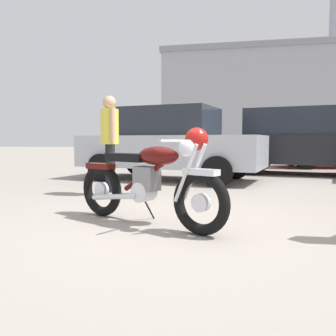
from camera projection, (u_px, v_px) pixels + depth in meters
The scene contains 7 objects.
ground_plane at pixel (169, 225), 3.86m from camera, with size 80.00×80.00×0.00m, color gray.
vintage_motorcycle at pixel (151, 180), 3.85m from camera, with size 1.95×0.95×1.07m.
bystander at pixel (110, 135), 5.90m from camera, with size 0.32×0.38×1.66m.
pale_sedan_back at pixel (171, 144), 8.23m from camera, with size 4.41×2.41×1.67m.
red_hatchback_near at pixel (167, 142), 17.80m from camera, with size 4.42×2.41×1.67m.
blue_hatchback_right at pixel (298, 141), 9.64m from camera, with size 4.12×2.31×1.78m.
industrial_building at pixel (277, 102), 34.47m from camera, with size 21.30×12.52×20.46m.
Camera 1 is at (0.94, -3.68, 0.92)m, focal length 37.90 mm.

